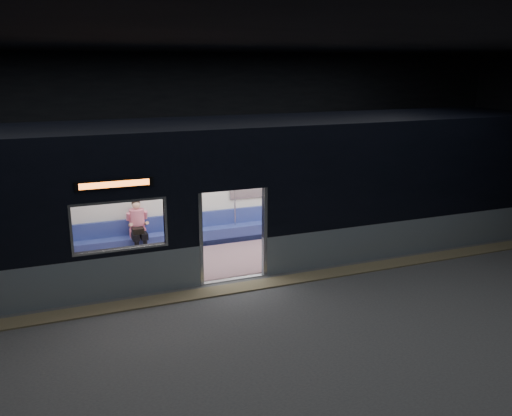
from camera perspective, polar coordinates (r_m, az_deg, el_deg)
station_floor at (r=11.26m, az=-0.56°, el=-9.46°), size 24.00×14.00×0.01m
station_envelope at (r=10.30m, az=-0.61°, el=9.47°), size 24.00×14.00×5.00m
tactile_strip at (r=11.72m, az=-1.54°, el=-8.34°), size 22.80×0.50×0.03m
metro_car at (r=12.97m, az=-4.64°, el=2.41°), size 18.00×3.04×3.35m
passenger at (r=13.82m, az=-12.36°, el=-1.61°), size 0.39×0.67×1.36m
handbag at (r=13.64m, az=-12.32°, el=-2.34°), size 0.35×0.33×0.14m
transit_map at (r=14.70m, az=-0.91°, el=2.38°), size 0.93×0.03×0.60m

